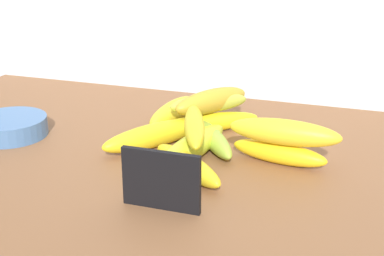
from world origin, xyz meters
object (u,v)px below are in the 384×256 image
(banana_1, at_px, (187,165))
(banana_10, at_px, (284,132))
(banana_0, at_px, (173,112))
(banana_3, at_px, (279,153))
(banana_2, at_px, (155,135))
(fruit_bowl, at_px, (10,127))
(banana_9, at_px, (209,103))
(banana_7, at_px, (211,101))
(banana_4, at_px, (192,147))
(banana_6, at_px, (209,123))
(chalkboard_sign, at_px, (161,182))
(banana_5, at_px, (213,139))
(banana_8, at_px, (194,126))

(banana_1, height_order, banana_10, banana_10)
(banana_0, height_order, banana_3, banana_0)
(banana_1, distance_m, banana_10, 0.16)
(banana_0, relative_size, banana_2, 0.84)
(fruit_bowl, relative_size, banana_9, 0.88)
(banana_0, height_order, banana_7, banana_7)
(banana_3, height_order, banana_4, banana_4)
(fruit_bowl, bearing_deg, banana_3, 4.06)
(banana_3, distance_m, banana_4, 0.14)
(banana_2, bearing_deg, banana_4, -21.54)
(banana_0, bearing_deg, banana_3, -28.77)
(fruit_bowl, height_order, banana_2, banana_2)
(banana_0, relative_size, banana_1, 1.01)
(banana_3, xyz_separation_m, banana_6, (-0.15, 0.10, -0.00))
(chalkboard_sign, distance_m, fruit_bowl, 0.40)
(chalkboard_sign, distance_m, banana_7, 0.31)
(banana_1, bearing_deg, banana_0, 115.29)
(banana_9, bearing_deg, banana_5, -67.69)
(banana_1, bearing_deg, banana_9, 97.43)
(banana_2, height_order, banana_9, banana_9)
(chalkboard_sign, xyz_separation_m, banana_5, (0.01, 0.22, -0.02))
(chalkboard_sign, bearing_deg, banana_3, 57.87)
(banana_5, relative_size, banana_7, 1.03)
(banana_5, distance_m, banana_10, 0.13)
(banana_0, bearing_deg, chalkboard_sign, -72.36)
(banana_5, xyz_separation_m, banana_10, (0.12, -0.03, 0.04))
(banana_1, bearing_deg, chalkboard_sign, -89.72)
(fruit_bowl, distance_m, banana_4, 0.35)
(chalkboard_sign, height_order, banana_1, chalkboard_sign)
(banana_4, height_order, banana_8, banana_8)
(banana_2, distance_m, banana_10, 0.23)
(banana_5, bearing_deg, banana_2, -165.20)
(banana_6, distance_m, banana_8, 0.13)
(chalkboard_sign, relative_size, banana_4, 0.53)
(banana_5, height_order, banana_7, banana_7)
(banana_3, bearing_deg, banana_10, -36.55)
(banana_3, xyz_separation_m, banana_8, (-0.13, -0.03, 0.04))
(banana_3, bearing_deg, banana_9, 144.70)
(banana_9, xyz_separation_m, banana_10, (0.16, -0.11, 0.00))
(chalkboard_sign, distance_m, banana_6, 0.30)
(banana_3, xyz_separation_m, banana_7, (-0.15, 0.11, 0.04))
(banana_2, bearing_deg, banana_9, 58.34)
(banana_1, height_order, banana_4, banana_4)
(banana_3, distance_m, banana_6, 0.18)
(banana_2, distance_m, banana_7, 0.13)
(banana_6, xyz_separation_m, banana_9, (-0.00, 0.01, 0.04))
(banana_7, relative_size, banana_9, 1.09)
(banana_3, bearing_deg, banana_5, 167.18)
(banana_1, xyz_separation_m, banana_2, (-0.09, 0.09, 0.00))
(banana_2, xyz_separation_m, banana_9, (0.07, 0.11, 0.03))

